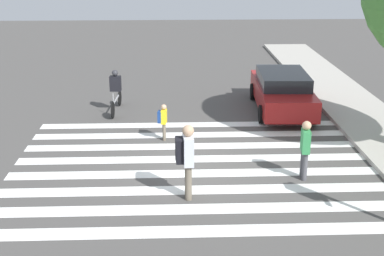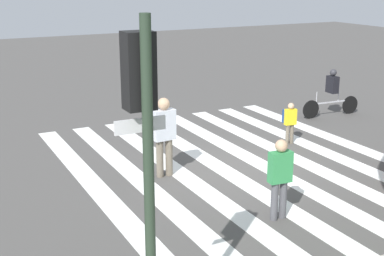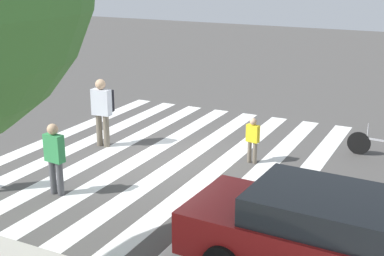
{
  "view_description": "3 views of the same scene",
  "coord_description": "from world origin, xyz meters",
  "px_view_note": "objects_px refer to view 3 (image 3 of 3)",
  "views": [
    {
      "loc": [
        13.73,
        -0.54,
        5.89
      ],
      "look_at": [
        0.34,
        -0.03,
        1.24
      ],
      "focal_mm": 50.0,
      "sensor_mm": 36.0,
      "label": 1
    },
    {
      "loc": [
        6.75,
        10.47,
        4.56
      ],
      "look_at": [
        1.04,
        -0.51,
        0.96
      ],
      "focal_mm": 50.0,
      "sensor_mm": 36.0,
      "label": 2
    },
    {
      "loc": [
        -6.47,
        11.09,
        4.82
      ],
      "look_at": [
        -0.98,
        0.21,
        1.03
      ],
      "focal_mm": 50.0,
      "sensor_mm": 36.0,
      "label": 3
    }
  ],
  "objects_px": {
    "pedestrian_adult_blue_shirt": "(103,107)",
    "car_parked_far_curb": "(335,237)",
    "pedestrian_adult_yellow_jacket": "(253,137)",
    "pedestrian_child_with_backpack": "(55,155)"
  },
  "relations": [
    {
      "from": "pedestrian_adult_blue_shirt",
      "to": "car_parked_far_curb",
      "type": "height_order",
      "value": "pedestrian_adult_blue_shirt"
    },
    {
      "from": "pedestrian_adult_yellow_jacket",
      "to": "pedestrian_adult_blue_shirt",
      "type": "bearing_deg",
      "value": 18.21
    },
    {
      "from": "pedestrian_adult_yellow_jacket",
      "to": "pedestrian_adult_blue_shirt",
      "type": "xyz_separation_m",
      "value": [
        4.08,
        0.61,
        0.41
      ]
    },
    {
      "from": "car_parked_far_curb",
      "to": "pedestrian_adult_blue_shirt",
      "type": "bearing_deg",
      "value": -25.29
    },
    {
      "from": "pedestrian_child_with_backpack",
      "to": "pedestrian_adult_blue_shirt",
      "type": "height_order",
      "value": "pedestrian_adult_blue_shirt"
    },
    {
      "from": "pedestrian_adult_blue_shirt",
      "to": "pedestrian_child_with_backpack",
      "type": "bearing_deg",
      "value": 104.07
    },
    {
      "from": "pedestrian_child_with_backpack",
      "to": "car_parked_far_curb",
      "type": "height_order",
      "value": "pedestrian_child_with_backpack"
    },
    {
      "from": "pedestrian_child_with_backpack",
      "to": "pedestrian_adult_yellow_jacket",
      "type": "distance_m",
      "value": 4.84
    },
    {
      "from": "pedestrian_adult_yellow_jacket",
      "to": "pedestrian_child_with_backpack",
      "type": "bearing_deg",
      "value": 59.99
    },
    {
      "from": "car_parked_far_curb",
      "to": "pedestrian_adult_yellow_jacket",
      "type": "bearing_deg",
      "value": -53.07
    }
  ]
}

